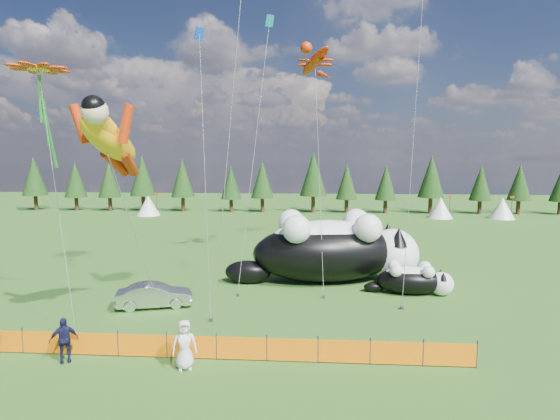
# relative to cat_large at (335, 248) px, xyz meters

# --- Properties ---
(ground) EXTENTS (160.00, 160.00, 0.00)m
(ground) POSITION_rel_cat_large_xyz_m (-6.23, -8.59, -2.17)
(ground) COLOR #123409
(ground) RESTS_ON ground
(safety_fence) EXTENTS (22.06, 0.06, 1.10)m
(safety_fence) POSITION_rel_cat_large_xyz_m (-6.23, -11.59, -1.67)
(safety_fence) COLOR #262626
(safety_fence) RESTS_ON ground
(tree_line) EXTENTS (90.00, 4.00, 8.00)m
(tree_line) POSITION_rel_cat_large_xyz_m (-6.23, 36.41, 1.83)
(tree_line) COLOR black
(tree_line) RESTS_ON ground
(festival_tents) EXTENTS (50.00, 3.20, 2.80)m
(festival_tents) POSITION_rel_cat_large_xyz_m (4.77, 31.41, -0.77)
(festival_tents) COLOR white
(festival_tents) RESTS_ON ground
(cat_large) EXTENTS (12.60, 5.88, 4.56)m
(cat_large) POSITION_rel_cat_large_xyz_m (0.00, 0.00, 0.00)
(cat_large) COLOR black
(cat_large) RESTS_ON ground
(cat_small) EXTENTS (5.15, 2.11, 1.86)m
(cat_small) POSITION_rel_cat_large_xyz_m (4.50, -2.42, -1.29)
(cat_small) COLOR black
(cat_small) RESTS_ON ground
(car) EXTENTS (4.17, 2.39, 1.30)m
(car) POSITION_rel_cat_large_xyz_m (-9.86, -5.73, -1.52)
(car) COLOR silver
(car) RESTS_ON ground
(spectator_c) EXTENTS (1.17, 1.02, 1.79)m
(spectator_c) POSITION_rel_cat_large_xyz_m (-11.13, -12.19, -1.27)
(spectator_c) COLOR #141438
(spectator_c) RESTS_ON ground
(spectator_e) EXTENTS (1.07, 0.87, 1.90)m
(spectator_e) POSITION_rel_cat_large_xyz_m (-6.27, -12.41, -1.22)
(spectator_e) COLOR silver
(spectator_e) RESTS_ON ground
(superhero_kite) EXTENTS (4.69, 5.07, 10.89)m
(superhero_kite) POSITION_rel_cat_large_xyz_m (-10.62, -8.58, 6.59)
(superhero_kite) COLOR #FFA90D
(superhero_kite) RESTS_ON ground
(gecko_kite) EXTENTS (5.03, 12.40, 17.59)m
(gecko_kite) POSITION_rel_cat_large_xyz_m (-1.32, 5.67, 12.92)
(gecko_kite) COLOR red
(gecko_kite) RESTS_ON ground
(flower_kite) EXTENTS (5.77, 6.60, 13.89)m
(flower_kite) POSITION_rel_cat_large_xyz_m (-15.63, -5.57, 10.21)
(flower_kite) COLOR red
(flower_kite) RESTS_ON ground
(diamond_kite_a) EXTENTS (2.14, 5.98, 16.17)m
(diamond_kite_a) POSITION_rel_cat_large_xyz_m (-7.95, -2.43, 12.13)
(diamond_kite_a) COLOR blue
(diamond_kite_a) RESTS_ON ground
(diamond_kite_d) EXTENTS (1.83, 7.44, 18.69)m
(diamond_kite_d) POSITION_rel_cat_large_xyz_m (-4.55, 3.06, 14.33)
(diamond_kite_d) COLOR #0C8D98
(diamond_kite_d) RESTS_ON ground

